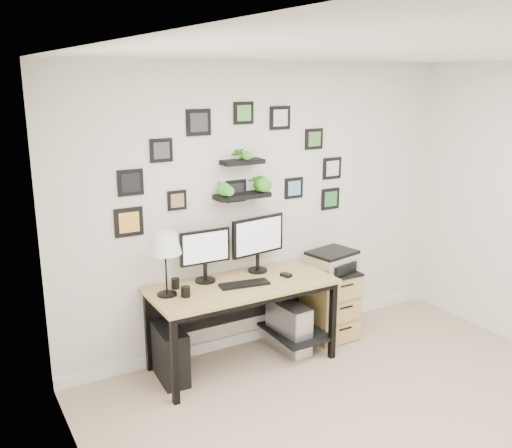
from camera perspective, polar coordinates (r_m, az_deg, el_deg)
room at (r=5.65m, az=1.05°, el=-10.73°), size 4.00×4.00×4.00m
desk at (r=4.97m, az=-1.22°, el=-7.14°), size 1.60×0.70×0.75m
monitor_left at (r=4.86m, az=-5.12°, el=-2.79°), size 0.45×0.18×0.46m
monitor_right at (r=5.08m, az=0.20°, el=-1.55°), size 0.55×0.20×0.51m
keyboard at (r=4.85m, az=-1.17°, el=-6.02°), size 0.44×0.20×0.02m
mouse at (r=5.06m, az=3.02°, el=-5.11°), size 0.09×0.11×0.03m
table_lamp at (r=4.56m, az=-9.09°, el=-2.05°), size 0.26×0.26×0.53m
mug at (r=4.63m, az=-7.04°, el=-6.73°), size 0.08×0.08×0.09m
pen_cup at (r=4.81m, az=-8.06°, el=-5.92°), size 0.07×0.07×0.09m
pc_tower_black at (r=4.92m, az=-8.61°, el=-12.67°), size 0.23×0.47×0.46m
pc_tower_grey at (r=5.32m, az=3.32°, el=-10.29°), size 0.24×0.48×0.46m
file_cabinet at (r=5.62m, az=7.31°, el=-7.82°), size 0.43×0.53×0.67m
printer at (r=5.45m, az=7.62°, el=-3.70°), size 0.49×0.42×0.19m
wall_decor at (r=4.98m, az=-1.44°, el=5.24°), size 2.26×0.18×1.06m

